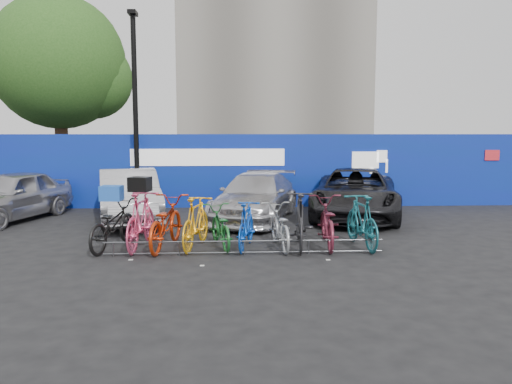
{
  "coord_description": "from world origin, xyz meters",
  "views": [
    {
      "loc": [
        -0.27,
        -10.39,
        2.42
      ],
      "look_at": [
        0.37,
        2.0,
        0.96
      ],
      "focal_mm": 35.0,
      "sensor_mm": 36.0,
      "label": 1
    }
  ],
  "objects": [
    {
      "name": "car_2",
      "position": [
        0.44,
        3.45,
        0.65
      ],
      "size": [
        3.04,
        4.83,
        1.3
      ],
      "primitive_type": "imported",
      "rotation": [
        0.0,
        0.0,
        -0.29
      ],
      "color": "#B5B5BA",
      "rests_on": "ground"
    },
    {
      "name": "bike_9",
      "position": [
        2.51,
        -0.09,
        0.57
      ],
      "size": [
        0.7,
        1.94,
        1.14
      ],
      "primitive_type": "imported",
      "rotation": [
        0.0,
        0.0,
        3.23
      ],
      "color": "#17626D",
      "rests_on": "ground"
    },
    {
      "name": "tree",
      "position": [
        -6.77,
        10.06,
        5.07
      ],
      "size": [
        5.4,
        5.2,
        7.8
      ],
      "color": "#382314",
      "rests_on": "ground"
    },
    {
      "name": "bike_7",
      "position": [
        1.19,
        -0.08,
        0.6
      ],
      "size": [
        0.78,
        2.05,
        1.2
      ],
      "primitive_type": "imported",
      "rotation": [
        0.0,
        0.0,
        3.03
      ],
      "color": "#272629",
      "rests_on": "ground"
    },
    {
      "name": "bike_4",
      "position": [
        -0.5,
        0.08,
        0.45
      ],
      "size": [
        0.96,
        1.79,
        0.89
      ],
      "primitive_type": "imported",
      "rotation": [
        0.0,
        0.0,
        3.37
      ],
      "color": "#1B6929",
      "rests_on": "ground"
    },
    {
      "name": "bike_5",
      "position": [
        0.06,
        -0.06,
        0.5
      ],
      "size": [
        0.8,
        1.73,
        1.0
      ],
      "primitive_type": "imported",
      "rotation": [
        0.0,
        0.0,
        2.94
      ],
      "color": "blue",
      "rests_on": "ground"
    },
    {
      "name": "cargo_crate",
      "position": [
        -2.75,
        0.08,
        1.18
      ],
      "size": [
        0.47,
        0.37,
        0.31
      ],
      "primitive_type": "cube",
      "rotation": [
        0.0,
        0.0,
        -0.09
      ],
      "color": "blue",
      "rests_on": "bike_0"
    },
    {
      "name": "ground",
      "position": [
        0.0,
        0.0,
        0.0
      ],
      "size": [
        100.0,
        100.0,
        0.0
      ],
      "primitive_type": "plane",
      "color": "black",
      "rests_on": "ground"
    },
    {
      "name": "car_0",
      "position": [
        -6.42,
        3.7,
        0.7
      ],
      "size": [
        2.71,
        4.42,
        1.41
      ],
      "primitive_type": "imported",
      "rotation": [
        0.0,
        0.0,
        -0.27
      ],
      "color": "#A4A3A7",
      "rests_on": "ground"
    },
    {
      "name": "cargo_topcase",
      "position": [
        -2.16,
        0.06,
        1.37
      ],
      "size": [
        0.48,
        0.45,
        0.3
      ],
      "primitive_type": "cube",
      "rotation": [
        0.0,
        0.0,
        -0.22
      ],
      "color": "black",
      "rests_on": "bike_1"
    },
    {
      "name": "bike_rack",
      "position": [
        -0.0,
        -0.6,
        0.16
      ],
      "size": [
        5.6,
        0.03,
        0.3
      ],
      "color": "#595B60",
      "rests_on": "ground"
    },
    {
      "name": "bike_1",
      "position": [
        -2.16,
        0.06,
        0.61
      ],
      "size": [
        0.78,
        2.08,
        1.22
      ],
      "primitive_type": "imported",
      "rotation": [
        0.0,
        0.0,
        3.04
      ],
      "color": "#E34573",
      "rests_on": "ground"
    },
    {
      "name": "bike_6",
      "position": [
        0.76,
        -0.06,
        0.47
      ],
      "size": [
        0.79,
        1.83,
        0.93
      ],
      "primitive_type": "imported",
      "rotation": [
        0.0,
        0.0,
        3.24
      ],
      "color": "#979B9E",
      "rests_on": "ground"
    },
    {
      "name": "lamppost",
      "position": [
        -3.2,
        5.4,
        3.27
      ],
      "size": [
        0.25,
        0.5,
        6.11
      ],
      "color": "black",
      "rests_on": "ground"
    },
    {
      "name": "bike_2",
      "position": [
        -1.65,
        0.05,
        0.55
      ],
      "size": [
        1.07,
        2.19,
        1.1
      ],
      "primitive_type": "imported",
      "rotation": [
        0.0,
        0.0,
        2.97
      ],
      "color": "#B52C0A",
      "rests_on": "ground"
    },
    {
      "name": "bike_0",
      "position": [
        -2.75,
        0.08,
        0.51
      ],
      "size": [
        1.14,
        2.06,
        1.03
      ],
      "primitive_type": "imported",
      "rotation": [
        0.0,
        0.0,
        2.9
      ],
      "color": "black",
      "rests_on": "ground"
    },
    {
      "name": "bike_8",
      "position": [
        1.79,
        0.04,
        0.53
      ],
      "size": [
        0.89,
        2.09,
        1.07
      ],
      "primitive_type": "imported",
      "rotation": [
        0.0,
        0.0,
        3.05
      ],
      "color": "maroon",
      "rests_on": "ground"
    },
    {
      "name": "bike_3",
      "position": [
        -1.01,
        0.03,
        0.55
      ],
      "size": [
        0.91,
        1.91,
        1.11
      ],
      "primitive_type": "imported",
      "rotation": [
        0.0,
        0.0,
        2.92
      ],
      "color": "#FFAE14",
      "rests_on": "ground"
    },
    {
      "name": "hoarding",
      "position": [
        0.01,
        6.0,
        1.2
      ],
      "size": [
        22.0,
        0.18,
        2.4
      ],
      "color": "navy",
      "rests_on": "ground"
    },
    {
      "name": "car_1",
      "position": [
        -3.08,
        3.42,
        0.72
      ],
      "size": [
        2.55,
        4.59,
        1.43
      ],
      "primitive_type": "imported",
      "rotation": [
        0.0,
        0.0,
        0.25
      ],
      "color": "silver",
      "rests_on": "ground"
    },
    {
      "name": "car_3",
      "position": [
        3.33,
        3.7,
        0.71
      ],
      "size": [
        3.58,
        5.52,
        1.41
      ],
      "primitive_type": "imported",
      "rotation": [
        0.0,
        0.0,
        -0.26
      ],
      "color": "black",
      "rests_on": "ground"
    }
  ]
}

